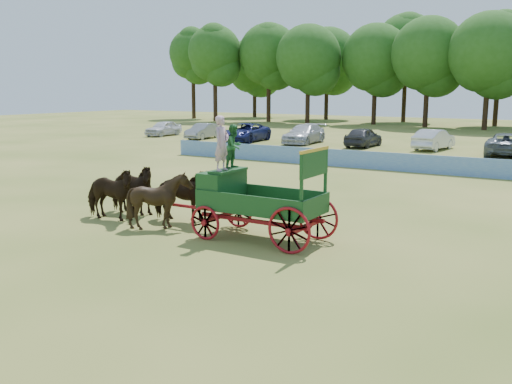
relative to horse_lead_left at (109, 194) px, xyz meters
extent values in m
plane|color=#A09148|center=(2.98, -0.35, -0.97)|extent=(160.00, 160.00, 0.00)
imported|color=black|center=(0.00, 0.00, 0.00)|extent=(2.42, 1.35, 1.95)
imported|color=black|center=(0.00, 1.10, 0.00)|extent=(2.36, 1.19, 1.95)
imported|color=black|center=(2.40, 0.00, 0.00)|extent=(1.88, 1.70, 1.95)
imported|color=black|center=(2.40, 1.10, 0.00)|extent=(2.49, 1.60, 1.95)
cube|color=maroon|center=(4.60, 0.55, -0.37)|extent=(0.12, 2.00, 0.12)
cube|color=maroon|center=(7.60, 0.55, -0.37)|extent=(0.12, 2.00, 0.12)
cube|color=maroon|center=(6.10, 0.00, -0.25)|extent=(3.80, 0.10, 0.12)
cube|color=maroon|center=(6.10, 1.10, -0.25)|extent=(3.80, 0.10, 0.12)
cube|color=maroon|center=(3.70, 0.55, -0.22)|extent=(2.80, 0.09, 0.09)
cube|color=#194B1F|center=(6.10, 0.55, 0.03)|extent=(3.80, 1.80, 0.10)
cube|color=#194B1F|center=(6.10, -0.33, 0.33)|extent=(3.80, 0.06, 0.55)
cube|color=#194B1F|center=(6.10, 1.43, 0.33)|extent=(3.80, 0.06, 0.55)
cube|color=#194B1F|center=(7.98, 0.55, 0.33)|extent=(0.06, 1.80, 0.55)
cube|color=#194B1F|center=(4.60, 0.55, 0.58)|extent=(0.85, 1.70, 1.05)
cube|color=#194B1F|center=(4.85, 0.55, 1.15)|extent=(0.55, 1.50, 0.08)
cube|color=#194B1F|center=(4.22, 0.55, 0.38)|extent=(0.10, 1.60, 0.65)
cube|color=#194B1F|center=(4.40, 0.55, 0.08)|extent=(0.55, 1.60, 0.06)
cube|color=#194B1F|center=(7.90, -0.25, 0.98)|extent=(0.08, 0.08, 1.80)
cube|color=#194B1F|center=(7.90, 1.35, 0.98)|extent=(0.08, 0.08, 1.80)
cube|color=#194B1F|center=(7.90, 0.55, 1.58)|extent=(0.07, 1.75, 0.75)
cube|color=gold|center=(7.90, 0.55, 1.98)|extent=(0.08, 1.80, 0.09)
cube|color=gold|center=(7.86, 0.55, 1.58)|extent=(0.02, 1.30, 0.12)
torus|color=maroon|center=(4.60, -0.40, -0.42)|extent=(1.09, 0.09, 1.09)
torus|color=maroon|center=(4.60, 1.50, -0.42)|extent=(1.09, 0.09, 1.09)
torus|color=maroon|center=(7.60, -0.40, -0.27)|extent=(1.39, 0.09, 1.39)
torus|color=maroon|center=(7.60, 1.50, -0.27)|extent=(1.39, 0.09, 1.39)
imported|color=#C899AA|center=(4.85, 0.20, 2.05)|extent=(0.41, 0.63, 1.73)
imported|color=#26672E|center=(4.85, 0.90, 1.90)|extent=(0.54, 0.69, 1.42)
cube|color=blue|center=(1.98, 17.65, -0.45)|extent=(26.00, 0.08, 1.05)
imported|color=silver|center=(-23.02, 29.67, -0.22)|extent=(2.01, 4.52, 1.51)
imported|color=gray|center=(-17.54, 28.94, -0.25)|extent=(1.94, 4.51, 1.45)
imported|color=navy|center=(-12.53, 28.65, -0.15)|extent=(3.32, 6.15, 1.64)
imported|color=silver|center=(-7.28, 29.87, -0.15)|extent=(2.66, 5.78, 1.64)
imported|color=#333338|center=(-1.83, 29.76, -0.17)|extent=(1.94, 4.75, 1.61)
imported|color=silver|center=(3.66, 30.50, -0.18)|extent=(2.26, 5.00, 1.59)
imported|color=slate|center=(9.03, 29.41, -0.17)|extent=(3.29, 6.01, 1.60)
cylinder|color=#382314|center=(-41.02, 57.84, 1.79)|extent=(0.60, 0.60, 5.52)
sphere|color=#235215|center=(-41.02, 57.84, 9.20)|extent=(7.28, 7.28, 7.28)
cylinder|color=#382314|center=(-33.59, 53.36, 1.70)|extent=(0.60, 0.60, 5.34)
sphere|color=#235215|center=(-33.59, 53.36, 8.87)|extent=(7.56, 7.56, 7.56)
cylinder|color=#382314|center=(-26.57, 56.60, 1.63)|extent=(0.60, 0.60, 5.21)
sphere|color=#235215|center=(-26.57, 56.60, 8.63)|extent=(8.40, 8.40, 8.40)
cylinder|color=#382314|center=(-19.62, 55.12, 1.41)|extent=(0.60, 0.60, 4.77)
sphere|color=#235215|center=(-19.62, 55.12, 7.82)|extent=(8.65, 8.65, 8.65)
cylinder|color=#382314|center=(-11.44, 58.32, 1.38)|extent=(0.60, 0.60, 4.70)
sphere|color=#235215|center=(-11.44, 58.32, 7.69)|extent=(8.79, 8.79, 8.79)
cylinder|color=#382314|center=(-4.18, 56.56, 1.43)|extent=(0.60, 0.60, 4.80)
sphere|color=#235215|center=(-4.18, 56.56, 7.88)|extent=(8.94, 8.94, 8.94)
cylinder|color=#382314|center=(2.99, 55.14, 1.39)|extent=(0.60, 0.60, 4.72)
sphere|color=#235215|center=(2.99, 55.14, 7.72)|extent=(9.11, 9.11, 9.11)
cylinder|color=#382314|center=(-35.02, 66.43, 1.31)|extent=(0.60, 0.60, 4.57)
sphere|color=#235215|center=(-35.02, 66.43, 7.44)|extent=(9.09, 9.09, 9.09)
cylinder|color=#382314|center=(-22.10, 66.48, 1.50)|extent=(0.60, 0.60, 4.95)
sphere|color=#235215|center=(-22.10, 66.48, 8.15)|extent=(9.49, 9.49, 9.49)
cylinder|color=#382314|center=(-9.91, 66.18, 1.89)|extent=(0.60, 0.60, 5.72)
sphere|color=#235215|center=(-9.91, 66.18, 9.57)|extent=(9.02, 9.02, 9.02)
cylinder|color=#382314|center=(2.77, 63.43, 1.74)|extent=(0.60, 0.60, 5.43)
sphere|color=#235215|center=(2.77, 63.43, 9.02)|extent=(8.34, 8.34, 8.34)
camera|label=1|loc=(15.13, -14.41, 3.75)|focal=40.00mm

